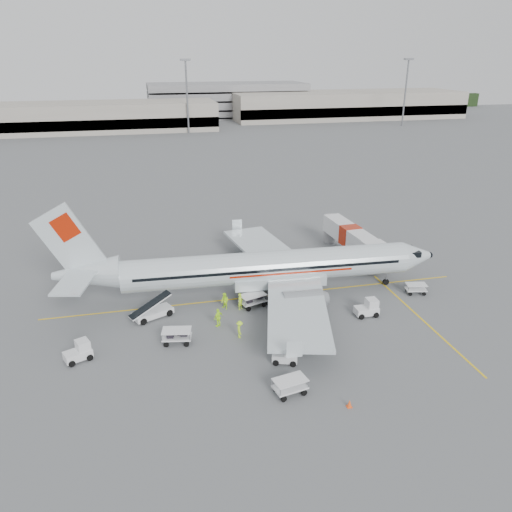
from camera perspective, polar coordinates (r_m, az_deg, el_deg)
The scene contains 26 objects.
ground at distance 52.70m, azimuth 0.50°, elevation -4.63°, with size 360.00×360.00×0.00m, color #56595B.
stripe_lead at distance 52.69m, azimuth 0.50°, elevation -4.63°, with size 44.00×0.20×0.01m, color yellow.
stripe_cross at distance 51.17m, azimuth 18.25°, elevation -6.72°, with size 0.20×20.00×0.01m, color yellow.
terminal_west at distance 179.09m, azimuth -23.11°, elevation 14.29°, with size 110.00×22.00×9.00m, color gray, non-canonical shape.
terminal_east at distance 208.10m, azimuth 10.28°, elevation 16.65°, with size 90.00×26.00×10.00m, color gray, non-canonical shape.
parking_garage at distance 209.53m, azimuth -3.34°, elevation 17.53°, with size 62.00×24.00×14.00m, color slate, non-canonical shape.
treeline at distance 221.96m, azimuth -10.67°, elevation 16.43°, with size 300.00×3.00×6.00m, color black, non-canonical shape.
mast_center at distance 164.99m, azimuth -7.88°, elevation 17.52°, with size 3.20×1.20×22.00m, color slate, non-canonical shape.
mast_east at distance 187.81m, azimuth 16.69°, elevation 17.39°, with size 3.20×1.20×22.00m, color slate, non-canonical shape.
aircraft at distance 50.94m, azimuth 1.42°, elevation 1.07°, with size 39.37×30.86×10.85m, color silver, non-canonical shape.
jet_bridge at distance 63.13m, azimuth 10.67°, elevation 1.59°, with size 2.84×15.16×3.98m, color silver, non-canonical shape.
belt_loader at distance 49.09m, azimuth -11.79°, elevation -5.46°, with size 5.10×1.91×2.76m, color silver, non-canonical shape.
tug_fore at distance 49.81m, azimuth 12.52°, elevation -5.78°, with size 2.23×1.28×1.72m, color silver, non-canonical shape.
tug_mid at distance 41.89m, azimuth 3.33°, elevation -11.10°, with size 2.07×1.19×1.60m, color silver, non-canonical shape.
tug_aft at distance 44.56m, azimuth -19.74°, elevation -10.23°, with size 2.20×1.26×1.70m, color silver, non-canonical shape.
cart_loaded_a at distance 50.40m, azimuth -0.35°, elevation -5.09°, with size 2.56×1.52×1.34m, color silver, non-canonical shape.
cart_loaded_b at distance 44.95m, azimuth -9.03°, elevation -9.06°, with size 2.53×1.50×1.32m, color silver, non-canonical shape.
cart_empty_a at distance 38.61m, azimuth 3.91°, elevation -14.65°, with size 2.48×1.47×1.30m, color silver, non-canonical shape.
cart_empty_b at distance 55.72m, azimuth 17.80°, elevation -3.58°, with size 2.12×1.25×1.11m, color silver, non-canonical shape.
cone_nose at distance 62.84m, azimuth 15.26°, elevation -0.59°, with size 0.36×0.36×0.58m, color #FE5218.
cone_port at distance 61.68m, azimuth -3.35°, elevation -0.26°, with size 0.33×0.33×0.54m, color #FE5218.
cone_stbd at distance 38.13m, azimuth 10.63°, elevation -16.22°, with size 0.39×0.39×0.63m, color #FE5218.
crew_a at distance 49.82m, azimuth -1.79°, elevation -5.20°, with size 0.63×0.41×1.72m, color #A9DF20.
crew_b at distance 49.93m, azimuth -3.59°, elevation -5.17°, with size 0.84×0.65×1.73m, color #A9DF20.
crew_c at distance 45.15m, azimuth -1.87°, elevation -8.38°, with size 1.06×0.61×1.64m, color #A9DF20.
crew_d at distance 46.92m, azimuth -4.33°, elevation -7.03°, with size 1.07×0.45×1.83m, color #A9DF20.
Camera 1 is at (-11.16, -45.70, 23.74)m, focal length 35.00 mm.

